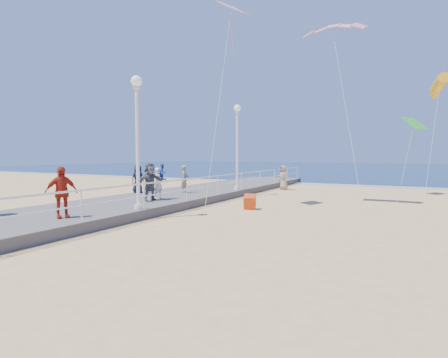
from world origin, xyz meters
The scene contains 19 objects.
ground centered at (0.00, 0.00, 0.00)m, with size 160.00×160.00×0.00m, color #E2BB76.
ocean centered at (0.00, 65.00, 0.01)m, with size 160.00×90.00×0.05m, color #0B2546.
surf_line centered at (0.00, 20.50, 0.03)m, with size 160.00×1.20×0.04m, color silver.
boardwalk centered at (-7.50, 0.00, 0.20)m, with size 5.00×44.00×0.40m, color slate.
railing centered at (-5.05, 0.00, 1.25)m, with size 0.05×42.00×0.55m.
lamp_post_mid centered at (-5.35, 0.00, 3.66)m, with size 0.44×0.44×5.32m.
lamp_post_far centered at (-5.35, 9.00, 3.66)m, with size 0.44×0.44×5.32m.
woman_holding_toddler centered at (-6.74, 2.99, 1.18)m, with size 0.57×0.38×1.57m, color white.
toddler_held centered at (-6.59, 3.14, 1.70)m, with size 0.44×0.34×0.91m, color blue.
spectator_3 centered at (-6.34, -2.77, 1.30)m, with size 1.06×0.44×1.80m, color red.
spectator_4 centered at (-9.60, 4.64, 1.22)m, with size 0.80×0.52×1.64m, color #181835.
spectator_5 centered at (-6.73, 2.33, 1.32)m, with size 1.70×0.54×1.83m, color #55555A.
spectator_6 centered at (-7.31, 6.08, 1.20)m, with size 0.58×0.38×1.60m, color gray.
beach_walker_c centered at (-4.09, 14.28, 0.91)m, with size 0.89×0.58×1.82m, color gray.
box_kite centered at (-2.44, 4.48, 0.30)m, with size 0.55×0.55×0.60m, color red.
kite_parafoil centered at (0.65, 7.61, 9.00)m, with size 3.16×0.90×0.30m, color red, non-canonical shape.
kite_windsock centered at (5.44, 10.93, 6.28)m, with size 0.56×0.56×2.85m, color orange.
kite_diamond_green centered at (4.35, 14.93, 4.63)m, with size 1.36×1.36×0.02m, color green.
kite_diamond_redwhite centered at (-3.44, 4.49, 9.58)m, with size 1.32×1.32×0.02m, color red.
Camera 1 is at (4.35, -10.66, 2.58)m, focal length 28.00 mm.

